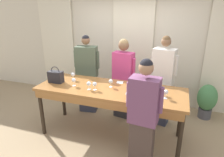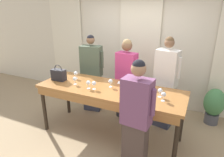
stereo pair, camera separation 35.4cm
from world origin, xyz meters
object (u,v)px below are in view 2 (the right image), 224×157
Objects in this scene: wine_bottle at (127,92)px; wine_glass_front_left at (88,83)px; handbag at (59,75)px; wine_glass_center_left at (124,95)px; wine_glass_back_left at (160,91)px; wine_glass_back_mid at (75,79)px; wine_glass_front_mid at (137,89)px; tasting_bar at (109,93)px; wine_glass_near_host at (94,84)px; guest_olive_jacket at (92,74)px; wine_glass_center_right at (163,95)px; host_pouring at (136,119)px; wine_glass_center_mid at (111,82)px; guest_pink_top at (126,79)px; guest_cream_sweater at (165,84)px; potted_plant at (214,105)px; wine_glass_front_right at (132,95)px; wine_glass_back_right at (76,73)px.

wine_bottle reaches higher than wine_glass_front_left.
handbag is 2.11× the size of wine_glass_center_left.
wine_glass_back_mid is (-1.54, -0.12, -0.00)m from wine_glass_back_left.
wine_glass_front_mid is 1.00× the size of wine_glass_center_left.
wine_glass_back_mid is (-0.66, -0.08, 0.20)m from tasting_bar.
tasting_bar is 0.33m from wine_glass_near_host.
guest_olive_jacket is at bearing 71.85° from handbag.
wine_glass_front_left is 1.00× the size of wine_glass_back_mid.
wine_glass_center_right is 0.09× the size of host_pouring.
wine_bottle reaches higher than wine_glass_center_mid.
host_pouring is (0.68, -1.39, -0.01)m from guest_pink_top.
guest_cream_sweater is 1.18m from potted_plant.
guest_cream_sweater reaches higher than wine_glass_front_right.
tasting_bar is 17.76× the size of wine_glass_back_left.
wine_glass_center_mid is (-0.53, 0.13, 0.00)m from wine_glass_front_mid.
wine_glass_back_mid is (-0.65, -0.16, -0.00)m from wine_glass_center_mid.
wine_glass_front_mid is at bearing 6.01° from wine_glass_front_left.
potted_plant is (2.83, 1.33, -0.66)m from handbag.
wine_glass_front_left is at bearing -173.99° from wine_glass_front_mid.
wine_glass_front_right is at bearing -152.24° from wine_glass_center_right.
wine_glass_center_right is 0.19× the size of potted_plant.
handbag is 1.63m from wine_glass_front_right.
host_pouring is at bearing -52.89° from wine_bottle.
wine_glass_front_mid is 1.00× the size of wine_glass_back_mid.
guest_olive_jacket is (-1.76, 0.85, -0.19)m from wine_glass_center_right.
wine_glass_front_mid and wine_glass_near_host have the same top height.
wine_glass_back_right is 1.74m from host_pouring.
guest_cream_sweater is at bearing 84.83° from host_pouring.
wine_bottle reaches higher than wine_glass_front_mid.
wine_glass_front_right is 1.00× the size of wine_glass_back_mid.
wine_glass_front_left is at bearing -171.43° from wine_glass_back_left.
wine_glass_back_mid is at bearing -128.81° from guest_pink_top.
wine_bottle is 0.14m from wine_glass_front_right.
wine_glass_center_left is at bearing -14.24° from wine_glass_front_left.
wine_glass_near_host is (-1.18, -0.05, 0.00)m from wine_glass_center_right.
guest_cream_sweater reaches higher than guest_pink_top.
wine_glass_center_mid is 0.09× the size of host_pouring.
handbag is at bearing 172.05° from wine_bottle.
wine_glass_front_right is 1.20m from guest_pink_top.
wine_glass_front_right is at bearing -28.97° from wine_bottle.
wine_glass_back_left is at bearing 30.71° from wine_bottle.
tasting_bar is at bearing -83.02° from wine_glass_center_mid.
wine_glass_front_mid is 0.30m from wine_glass_center_left.
wine_glass_center_right is 1.61m from wine_glass_back_mid.
wine_glass_back_right is 1.00× the size of wine_glass_near_host.
wine_glass_front_mid is 0.75m from wine_glass_near_host.
guest_cream_sweater is (1.49, 0.85, -0.15)m from wine_glass_back_mid.
handbag reaches higher than wine_glass_back_right.
tasting_bar is at bearing 173.53° from wine_glass_front_mid.
guest_pink_top is (0.68, 0.85, -0.18)m from wine_glass_back_mid.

